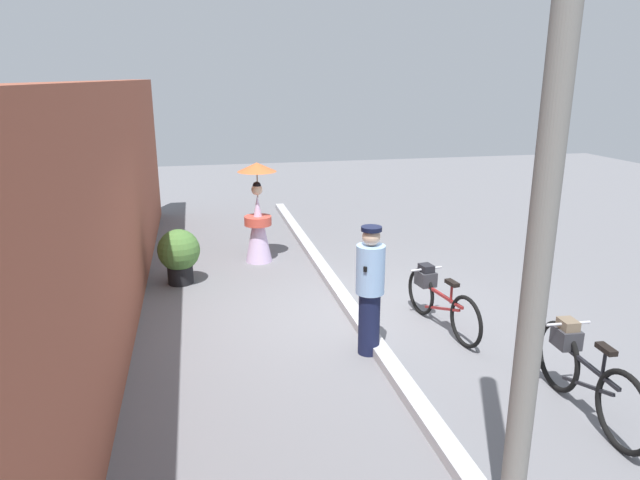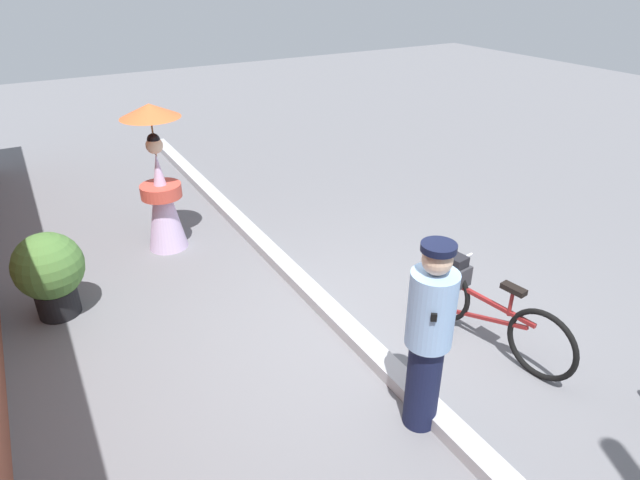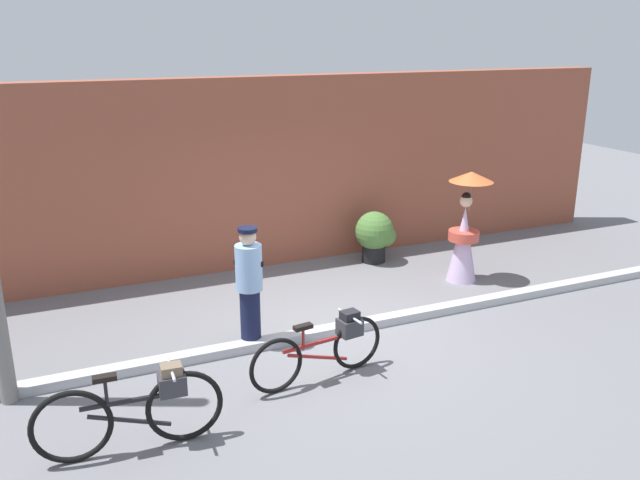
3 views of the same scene
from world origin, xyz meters
TOP-DOWN VIEW (x-y plane):
  - ground_plane at (0.00, 0.00)m, footprint 30.00×30.00m
  - building_wall at (0.00, 3.14)m, footprint 14.00×0.40m
  - sidewalk_curb at (0.00, 0.00)m, footprint 14.00×0.20m
  - bicycle_near_officer at (-0.55, -1.02)m, footprint 1.74×0.48m
  - bicycle_far_side at (-2.77, -1.57)m, footprint 1.80×0.48m
  - person_officer at (-1.10, 0.12)m, footprint 0.34×0.34m
  - person_with_parasol at (2.78, 1.01)m, footprint 0.69×0.69m
  - potted_plant_by_door at (1.91, 2.38)m, footprint 0.69×0.68m
  - utility_pole at (-3.95, -0.11)m, footprint 0.18×0.18m

SIDE VIEW (x-z plane):
  - ground_plane at x=0.00m, z-range 0.00..0.00m
  - sidewalk_curb at x=0.00m, z-range 0.00..0.12m
  - bicycle_near_officer at x=-0.55m, z-range 0.03..0.79m
  - bicycle_far_side at x=-2.77m, z-range 0.02..0.87m
  - potted_plant_by_door at x=1.91m, z-range 0.05..0.95m
  - person_officer at x=-1.10m, z-range 0.05..1.64m
  - person_with_parasol at x=2.78m, z-range -0.04..1.76m
  - building_wall at x=0.00m, z-range 0.00..3.20m
  - utility_pole at x=-3.95m, z-range 0.00..4.80m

